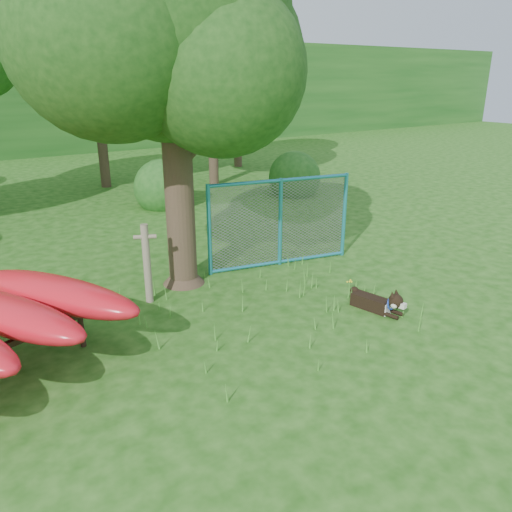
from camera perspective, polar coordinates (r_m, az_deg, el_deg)
ground at (r=7.95m, az=3.77°, el=-9.51°), size 80.00×80.00×0.00m
oak_tree at (r=9.36m, az=-10.04°, el=23.95°), size 5.59×4.91×6.91m
wooden_post at (r=9.10m, az=-12.37°, el=-0.65°), size 0.39×0.23×1.47m
husky_dog at (r=9.01m, az=13.90°, el=-5.17°), size 0.44×1.11×0.50m
fence_section at (r=10.69m, az=2.79°, el=3.86°), size 3.20×0.78×3.17m
wildflower_clump at (r=9.70m, az=10.65°, el=-2.98°), size 0.11×0.10×0.23m
bg_tree_c at (r=19.32m, az=-17.97°, el=19.57°), size 4.00×4.00×6.12m
bg_tree_d at (r=18.92m, az=-5.27°, el=23.36°), size 4.80×4.80×7.50m
bg_tree_e at (r=23.04m, az=-2.23°, el=23.14°), size 4.60×4.60×7.55m
shrub_right at (r=17.68m, az=4.38°, el=7.05°), size 1.80×1.80×1.80m
shrub_mid at (r=16.22m, az=-10.48°, el=5.60°), size 1.80×1.80×1.80m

